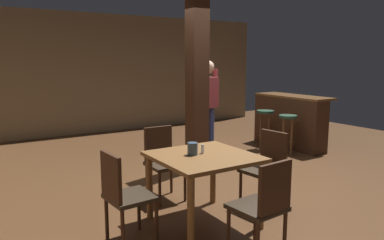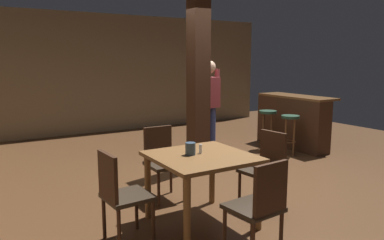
# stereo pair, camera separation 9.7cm
# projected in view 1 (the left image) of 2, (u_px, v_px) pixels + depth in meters

# --- Properties ---
(ground_plane) EXTENTS (10.80, 10.80, 0.00)m
(ground_plane) POSITION_uv_depth(u_px,v_px,m) (233.00, 177.00, 5.61)
(ground_plane) COLOR #4C301C
(wall_back) EXTENTS (8.00, 0.10, 2.80)m
(wall_back) POSITION_uv_depth(u_px,v_px,m) (119.00, 73.00, 9.14)
(wall_back) COLOR #756047
(wall_back) RESTS_ON ground_plane
(pillar) EXTENTS (0.28, 0.28, 2.80)m
(pillar) POSITION_uv_depth(u_px,v_px,m) (197.00, 81.00, 5.91)
(pillar) COLOR #382114
(pillar) RESTS_ON ground_plane
(dining_table) EXTENTS (0.99, 0.99, 0.75)m
(dining_table) POSITION_uv_depth(u_px,v_px,m) (204.00, 166.00, 3.92)
(dining_table) COLOR brown
(dining_table) RESTS_ON ground_plane
(chair_west) EXTENTS (0.45, 0.45, 0.89)m
(chair_west) POSITION_uv_depth(u_px,v_px,m) (123.00, 193.00, 3.48)
(chair_west) COLOR #2D2319
(chair_west) RESTS_ON ground_plane
(chair_south) EXTENTS (0.46, 0.46, 0.89)m
(chair_south) POSITION_uv_depth(u_px,v_px,m) (264.00, 204.00, 3.22)
(chair_south) COLOR #2D2319
(chair_south) RESTS_ON ground_plane
(chair_east) EXTENTS (0.46, 0.46, 0.89)m
(chair_east) POSITION_uv_depth(u_px,v_px,m) (267.00, 165.00, 4.40)
(chair_east) COLOR #2D2319
(chair_east) RESTS_ON ground_plane
(chair_north) EXTENTS (0.42, 0.42, 0.89)m
(chair_north) POSITION_uv_depth(u_px,v_px,m) (163.00, 159.00, 4.68)
(chair_north) COLOR #2D2319
(chair_north) RESTS_ON ground_plane
(napkin_cup) EXTENTS (0.11, 0.11, 0.13)m
(napkin_cup) POSITION_uv_depth(u_px,v_px,m) (193.00, 149.00, 3.89)
(napkin_cup) COLOR #33475B
(napkin_cup) RESTS_ON dining_table
(salt_shaker) EXTENTS (0.03, 0.03, 0.10)m
(salt_shaker) POSITION_uv_depth(u_px,v_px,m) (203.00, 149.00, 3.96)
(salt_shaker) COLOR silver
(salt_shaker) RESTS_ON dining_table
(standing_person) EXTENTS (0.47, 0.27, 1.72)m
(standing_person) POSITION_uv_depth(u_px,v_px,m) (208.00, 104.00, 6.17)
(standing_person) COLOR maroon
(standing_person) RESTS_ON ground_plane
(bar_counter) EXTENTS (0.56, 1.62, 1.03)m
(bar_counter) POSITION_uv_depth(u_px,v_px,m) (289.00, 121.00, 7.45)
(bar_counter) COLOR brown
(bar_counter) RESTS_ON ground_plane
(bar_stool_near) EXTENTS (0.33, 0.33, 0.73)m
(bar_stool_near) POSITION_uv_depth(u_px,v_px,m) (288.00, 126.00, 6.82)
(bar_stool_near) COLOR #1E3828
(bar_stool_near) RESTS_ON ground_plane
(bar_stool_mid) EXTENTS (0.34, 0.34, 0.76)m
(bar_stool_mid) POSITION_uv_depth(u_px,v_px,m) (265.00, 120.00, 7.29)
(bar_stool_mid) COLOR #1E3828
(bar_stool_mid) RESTS_ON ground_plane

